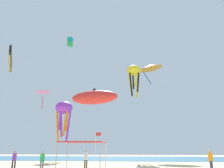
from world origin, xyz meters
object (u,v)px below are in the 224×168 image
Objects in this scene: kite_box_teal at (70,42)px; kite_diamond_pink at (43,93)px; canopy_tent at (83,143)px; kite_inflatable_red at (94,97)px; person_leftmost at (211,158)px; kite_parafoil_black at (10,59)px; kite_octopus_yellow at (134,72)px; person_near_tent at (86,157)px; kite_octopus_purple at (64,110)px; person_rightmost at (42,159)px; kite_delta_orange at (150,67)px; person_central at (14,158)px; banner_flag at (96,146)px.

kite_box_teal is 16.98m from kite_diamond_pink.
kite_inflatable_red is at bearing 96.97° from canopy_tent.
kite_parafoil_black reaches higher than person_leftmost.
kite_diamond_pink is 0.73× the size of kite_parafoil_black.
kite_diamond_pink is at bearing -64.31° from kite_octopus_yellow.
person_near_tent is 15.54m from kite_octopus_purple.
person_leftmost is 0.29× the size of kite_octopus_yellow.
person_rightmost is (-4.28, 2.72, -1.27)m from canopy_tent.
person_rightmost is at bearing 32.83° from kite_octopus_purple.
kite_octopus_yellow is (12.76, -0.28, -7.07)m from kite_box_teal.
kite_parafoil_black reaches higher than person_near_tent.
canopy_tent is 31.98m from kite_delta_orange.
kite_octopus_yellow is at bearing 169.38° from person_central.
kite_diamond_pink is (-8.18, 7.22, 8.48)m from person_near_tent.
canopy_tent is 1.64× the size of kite_box_teal.
canopy_tent is 8.87m from person_central.
person_near_tent is 13.82m from kite_diamond_pink.
kite_parafoil_black is 0.50× the size of kite_octopus_purple.
kite_octopus_yellow reaches higher than banner_flag.
kite_octopus_purple is (-14.66, -9.20, -10.10)m from kite_delta_orange.
person_near_tent is 1.05× the size of person_central.
kite_box_teal is at bearing -16.89° from kite_diamond_pink.
kite_delta_orange is at bearing -65.19° from kite_diamond_pink.
kite_parafoil_black reaches higher than person_central.
person_rightmost is at bearing 154.11° from person_near_tent.
kite_delta_orange is 28.62m from kite_parafoil_black.
kite_octopus_purple is at bearing -36.46° from kite_parafoil_black.
person_near_tent is 0.27× the size of kite_inflatable_red.
person_leftmost is at bearing -17.22° from kite_inflatable_red.
kite_delta_orange reaches higher than kite_octopus_purple.
kite_diamond_pink is at bearing -139.81° from person_rightmost.
person_near_tent reaches higher than person_rightmost.
kite_octopus_purple reaches higher than person_near_tent.
person_leftmost is 0.27× the size of kite_inflatable_red.
canopy_tent reaches higher than person_leftmost.
kite_parafoil_black is (-8.77, -0.83, 10.46)m from person_near_tent.
person_central is 11.54m from kite_inflatable_red.
kite_box_teal reaches higher than kite_delta_orange.
kite_inflatable_red is at bearing 172.92° from person_rightmost.
person_central is 3.73m from person_rightmost.
banner_flag is 7.05m from kite_inflatable_red.
kite_inflatable_red reaches higher than person_leftmost.
person_near_tent is 0.99× the size of person_leftmost.
kite_parafoil_black reaches higher than canopy_tent.
kite_box_teal is (-4.81, 20.57, 21.80)m from person_rightmost.
kite_delta_orange is at bearing 72.55° from kite_inflatable_red.
kite_box_teal reaches higher than person_central.
kite_diamond_pink is at bearing -31.48° from kite_parafoil_black.
kite_box_teal is 20.93m from kite_inflatable_red.
kite_octopus_purple is (-6.38, 7.24, -0.28)m from kite_inflatable_red.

